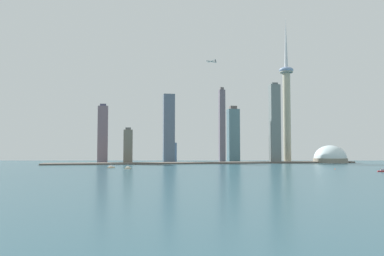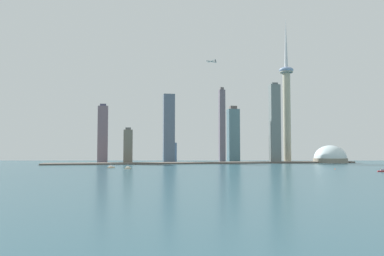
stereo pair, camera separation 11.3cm
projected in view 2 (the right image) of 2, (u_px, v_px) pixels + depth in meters
name	position (u px, v px, depth m)	size (l,w,h in m)	color
ground_plane	(307.00, 181.00, 375.70)	(6000.00, 6000.00, 0.00)	#2F5663
waterfront_pier	(208.00, 163.00, 799.71)	(678.93, 45.81, 3.09)	#645A51
observation_tower	(287.00, 100.00, 867.38)	(33.00, 33.00, 342.20)	#AEA890
stadium_dome	(330.00, 159.00, 843.49)	(74.99, 74.99, 58.37)	gray
skyscraper_0	(222.00, 125.00, 892.15)	(14.02, 12.73, 180.20)	slate
skyscraper_1	(275.00, 123.00, 831.71)	(22.63, 15.68, 180.59)	slate
skyscraper_2	(173.00, 152.00, 902.46)	(18.41, 15.89, 57.42)	#6381A2
skyscraper_3	(103.00, 134.00, 812.82)	(21.49, 21.47, 130.33)	slate
skyscraper_4	(128.00, 146.00, 796.58)	(19.17, 15.83, 77.53)	slate
skyscraper_5	(169.00, 128.00, 868.37)	(26.15, 22.54, 159.74)	slate
skyscraper_6	(233.00, 135.00, 909.76)	(27.32, 22.78, 136.92)	slate
boat_0	(383.00, 171.00, 518.17)	(14.58, 11.39, 3.71)	#AF181E
boat_1	(128.00, 168.00, 590.93)	(11.00, 15.01, 9.61)	beige
boat_2	(111.00, 167.00, 618.89)	(12.21, 15.21, 7.83)	beige
channel_buoy_0	(335.00, 169.00, 581.21)	(1.87, 1.87, 1.88)	#E54C19
airplane	(211.00, 61.00, 803.35)	(25.72, 27.90, 7.41)	#BABEBA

